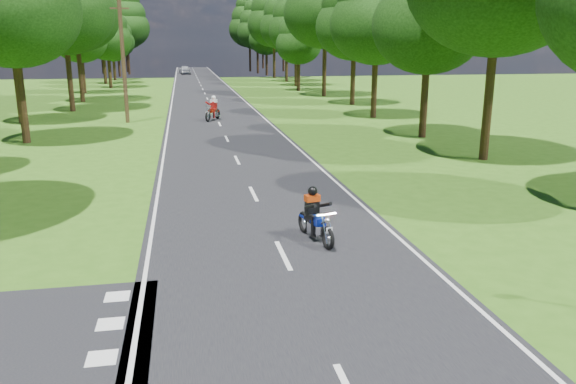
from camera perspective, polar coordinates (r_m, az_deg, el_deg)
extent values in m
plane|color=#335F15|center=(12.21, 1.16, -9.86)|extent=(160.00, 160.00, 0.00)
cube|color=black|center=(61.12, -8.46, 9.87)|extent=(7.00, 140.00, 0.02)
cube|color=silver|center=(14.01, -0.49, -6.42)|extent=(0.12, 2.00, 0.01)
cube|color=silver|center=(19.66, -3.53, -0.17)|extent=(0.12, 2.00, 0.01)
cube|color=silver|center=(25.47, -5.20, 3.26)|extent=(0.12, 2.00, 0.01)
cube|color=silver|center=(31.36, -6.24, 5.41)|extent=(0.12, 2.00, 0.01)
cube|color=silver|center=(37.28, -6.96, 6.88)|extent=(0.12, 2.00, 0.01)
cube|color=silver|center=(43.22, -7.49, 7.94)|extent=(0.12, 2.00, 0.01)
cube|color=silver|center=(49.18, -7.89, 8.75)|extent=(0.12, 2.00, 0.01)
cube|color=silver|center=(55.14, -8.20, 9.38)|extent=(0.12, 2.00, 0.01)
cube|color=silver|center=(61.11, -8.46, 9.88)|extent=(0.12, 2.00, 0.01)
cube|color=silver|center=(67.09, -8.66, 10.30)|extent=(0.12, 2.00, 0.01)
cube|color=silver|center=(73.07, -8.84, 10.65)|extent=(0.12, 2.00, 0.01)
cube|color=silver|center=(79.06, -8.99, 10.95)|extent=(0.12, 2.00, 0.01)
cube|color=silver|center=(85.04, -9.12, 11.20)|extent=(0.12, 2.00, 0.01)
cube|color=silver|center=(91.03, -9.23, 11.42)|extent=(0.12, 2.00, 0.01)
cube|color=silver|center=(97.02, -9.33, 11.61)|extent=(0.12, 2.00, 0.01)
cube|color=silver|center=(103.01, -9.41, 11.79)|extent=(0.12, 2.00, 0.01)
cube|color=silver|center=(109.00, -9.49, 11.94)|extent=(0.12, 2.00, 0.01)
cube|color=silver|center=(115.00, -9.56, 12.07)|extent=(0.12, 2.00, 0.01)
cube|color=silver|center=(120.99, -9.62, 12.20)|extent=(0.12, 2.00, 0.01)
cube|color=silver|center=(126.98, -9.68, 12.31)|extent=(0.12, 2.00, 0.01)
cube|color=silver|center=(61.08, -11.59, 9.74)|extent=(0.10, 140.00, 0.01)
cube|color=silver|center=(61.33, -5.33, 10.00)|extent=(0.10, 140.00, 0.01)
cube|color=silver|center=(10.24, -18.40, -15.71)|extent=(0.50, 0.50, 0.01)
cube|color=silver|center=(11.28, -17.60, -12.65)|extent=(0.50, 0.50, 0.01)
cube|color=silver|center=(12.36, -16.96, -10.11)|extent=(0.50, 0.50, 0.01)
cylinder|color=black|center=(32.85, -25.35, 7.92)|extent=(0.40, 0.40, 3.91)
ellipsoid|color=black|center=(32.74, -26.32, 16.29)|extent=(6.85, 6.85, 5.82)
cylinder|color=black|center=(41.57, -25.67, 8.96)|extent=(0.40, 0.40, 3.79)
ellipsoid|color=black|center=(41.47, -26.41, 15.36)|extent=(6.64, 6.64, 5.64)
cylinder|color=black|center=(47.33, -21.24, 10.26)|extent=(0.40, 0.40, 4.32)
ellipsoid|color=black|center=(47.30, -21.87, 16.68)|extent=(7.56, 7.56, 6.42)
cylinder|color=black|center=(54.78, -20.30, 10.88)|extent=(0.40, 0.40, 4.40)
ellipsoid|color=black|center=(54.76, -20.83, 16.53)|extent=(7.71, 7.71, 6.55)
cylinder|color=black|center=(64.57, -20.06, 10.82)|extent=(0.40, 0.40, 3.20)
ellipsoid|color=black|center=(64.48, -20.38, 14.31)|extent=(5.60, 5.60, 4.76)
ellipsoid|color=black|center=(64.51, -20.51, 15.69)|extent=(4.80, 4.80, 4.08)
ellipsoid|color=black|center=(64.57, -20.64, 17.07)|extent=(3.60, 3.60, 3.06)
cylinder|color=black|center=(71.61, -17.63, 11.34)|extent=(0.40, 0.40, 3.22)
ellipsoid|color=black|center=(71.52, -17.89, 14.50)|extent=(5.64, 5.64, 4.79)
ellipsoid|color=black|center=(71.55, -17.99, 15.75)|extent=(4.83, 4.83, 4.11)
ellipsoid|color=black|center=(71.61, -18.09, 17.01)|extent=(3.62, 3.62, 3.08)
cylinder|color=black|center=(79.48, -18.12, 11.72)|extent=(0.40, 0.40, 3.61)
ellipsoid|color=black|center=(79.42, -18.38, 14.91)|extent=(6.31, 6.31, 5.37)
ellipsoid|color=black|center=(79.47, -18.49, 16.17)|extent=(5.41, 5.41, 4.60)
ellipsoid|color=black|center=(79.55, -18.59, 17.44)|extent=(4.06, 4.06, 3.45)
cylinder|color=black|center=(87.22, -17.21, 11.69)|extent=(0.40, 0.40, 2.67)
ellipsoid|color=black|center=(87.14, -17.38, 13.84)|extent=(4.67, 4.67, 3.97)
ellipsoid|color=black|center=(87.15, -17.45, 14.69)|extent=(4.00, 4.00, 3.40)
ellipsoid|color=black|center=(87.17, -17.52, 15.54)|extent=(3.00, 3.00, 2.55)
cylinder|color=black|center=(96.34, -16.77, 12.08)|extent=(0.40, 0.40, 3.09)
ellipsoid|color=black|center=(96.27, -16.94, 14.33)|extent=(5.40, 5.40, 4.59)
ellipsoid|color=black|center=(96.29, -17.01, 15.23)|extent=(4.63, 4.63, 3.93)
ellipsoid|color=black|center=(96.33, -17.08, 16.12)|extent=(3.47, 3.47, 2.95)
cylinder|color=black|center=(102.71, -15.89, 12.66)|extent=(0.40, 0.40, 4.48)
ellipsoid|color=black|center=(102.70, -16.11, 15.73)|extent=(7.84, 7.84, 6.66)
ellipsoid|color=black|center=(102.78, -16.20, 16.94)|extent=(6.72, 6.72, 5.71)
ellipsoid|color=black|center=(102.91, -16.29, 18.15)|extent=(5.04, 5.04, 4.28)
cylinder|color=black|center=(111.74, -16.02, 12.68)|extent=(0.40, 0.40, 4.09)
ellipsoid|color=black|center=(111.72, -16.21, 15.26)|extent=(7.16, 7.16, 6.09)
ellipsoid|color=black|center=(111.77, -16.29, 16.28)|extent=(6.14, 6.14, 5.22)
ellipsoid|color=black|center=(111.86, -16.37, 17.30)|extent=(4.61, 4.61, 3.92)
cylinder|color=black|center=(26.78, 19.61, 7.92)|extent=(0.40, 0.40, 4.56)
cylinder|color=black|center=(32.53, 13.63, 8.49)|extent=(0.40, 0.40, 3.49)
ellipsoid|color=black|center=(32.37, 14.11, 16.07)|extent=(6.12, 6.12, 5.20)
cylinder|color=black|center=(40.81, 8.74, 10.07)|extent=(0.40, 0.40, 3.69)
ellipsoid|color=black|center=(40.70, 9.00, 16.45)|extent=(6.46, 6.46, 5.49)
cylinder|color=black|center=(49.53, 6.60, 10.98)|extent=(0.40, 0.40, 3.74)
ellipsoid|color=black|center=(49.45, 6.76, 16.31)|extent=(6.55, 6.55, 5.57)
ellipsoid|color=black|center=(49.53, 6.83, 18.42)|extent=(5.62, 5.62, 4.77)
cylinder|color=black|center=(57.38, 3.71, 12.00)|extent=(0.40, 0.40, 4.64)
ellipsoid|color=black|center=(57.39, 3.81, 17.71)|extent=(8.12, 8.12, 6.91)
cylinder|color=black|center=(64.18, 1.07, 11.55)|extent=(0.40, 0.40, 2.91)
ellipsoid|color=black|center=(64.07, 1.08, 14.74)|extent=(5.09, 5.09, 4.33)
ellipsoid|color=black|center=(64.09, 1.09, 16.01)|extent=(4.36, 4.36, 3.71)
ellipsoid|color=black|center=(64.13, 1.10, 17.28)|extent=(3.27, 3.27, 2.78)
cylinder|color=black|center=(71.71, 0.82, 12.28)|extent=(0.40, 0.40, 3.88)
ellipsoid|color=black|center=(71.66, 0.84, 16.09)|extent=(6.78, 6.78, 5.77)
ellipsoid|color=black|center=(71.73, 0.85, 17.60)|extent=(5.81, 5.81, 4.94)
cylinder|color=black|center=(80.08, -0.15, 12.65)|extent=(0.40, 0.40, 4.18)
ellipsoid|color=black|center=(80.06, -0.16, 16.33)|extent=(7.31, 7.31, 6.21)
ellipsoid|color=black|center=(80.14, -0.16, 17.79)|extent=(6.27, 6.27, 5.33)
cylinder|color=black|center=(88.85, -1.41, 13.00)|extent=(0.40, 0.40, 4.63)
ellipsoid|color=black|center=(88.86, -1.43, 16.68)|extent=(8.11, 8.11, 6.89)
ellipsoid|color=black|center=(88.96, -1.44, 18.14)|extent=(6.95, 6.95, 5.91)
cylinder|color=black|center=(96.06, -2.18, 12.75)|extent=(0.40, 0.40, 3.36)
ellipsoid|color=black|center=(96.00, -2.21, 15.22)|extent=(5.88, 5.88, 5.00)
ellipsoid|color=black|center=(96.02, -2.22, 16.20)|extent=(5.04, 5.04, 4.29)
ellipsoid|color=black|center=(96.08, -2.23, 17.18)|extent=(3.78, 3.78, 3.21)
cylinder|color=black|center=(103.12, -3.09, 13.08)|extent=(0.40, 0.40, 4.09)
ellipsoid|color=black|center=(103.10, -3.13, 15.88)|extent=(7.15, 7.15, 6.08)
ellipsoid|color=black|center=(103.16, -3.15, 16.99)|extent=(6.13, 6.13, 5.21)
ellipsoid|color=black|center=(103.25, -3.17, 18.09)|extent=(4.60, 4.60, 3.91)
cylinder|color=black|center=(110.76, -3.87, 13.29)|extent=(0.40, 0.40, 4.48)
ellipsoid|color=black|center=(110.75, -3.92, 16.14)|extent=(7.84, 7.84, 6.66)
ellipsoid|color=black|center=(110.83, -3.94, 17.27)|extent=(6.72, 6.72, 5.71)
ellipsoid|color=black|center=(110.94, -3.97, 18.40)|extent=(5.04, 5.04, 4.28)
cylinder|color=black|center=(121.47, -16.44, 12.72)|extent=(0.40, 0.40, 3.84)
ellipsoid|color=black|center=(121.44, -16.61, 14.94)|extent=(6.72, 6.72, 5.71)
ellipsoid|color=black|center=(121.48, -16.67, 15.82)|extent=(5.76, 5.76, 4.90)
ellipsoid|color=black|center=(121.55, -16.74, 16.70)|extent=(4.32, 4.32, 3.67)
cylinder|color=black|center=(124.10, -2.56, 13.39)|extent=(0.40, 0.40, 4.16)
ellipsoid|color=black|center=(124.09, -2.58, 15.76)|extent=(7.28, 7.28, 6.19)
ellipsoid|color=black|center=(124.14, -2.59, 16.69)|extent=(6.24, 6.24, 5.30)
ellipsoid|color=black|center=(124.22, -2.61, 17.63)|extent=(4.68, 4.68, 3.98)
cylinder|color=black|center=(106.80, -18.30, 12.29)|extent=(0.40, 0.40, 3.52)
ellipsoid|color=black|center=(106.75, -18.50, 14.60)|extent=(6.16, 6.16, 5.24)
ellipsoid|color=black|center=(106.78, -18.57, 15.52)|extent=(5.28, 5.28, 4.49)
ellipsoid|color=black|center=(106.84, -18.65, 16.44)|extent=(3.96, 3.96, 3.37)
cylinder|color=black|center=(110.59, -0.46, 13.32)|extent=(0.40, 0.40, 4.48)
ellipsoid|color=black|center=(110.58, -0.47, 16.18)|extent=(7.84, 7.84, 6.66)
ellipsoid|color=black|center=(110.66, -0.47, 17.31)|extent=(6.72, 6.72, 5.71)
ellipsoid|color=black|center=(110.78, -0.47, 18.44)|extent=(5.04, 5.04, 4.28)
cylinder|color=#382616|center=(39.06, -16.38, 12.62)|extent=(0.26, 0.26, 8.00)
cube|color=#382616|center=(39.10, -16.75, 17.44)|extent=(1.20, 0.10, 0.10)
imported|color=#B9BBC0|center=(101.52, -10.44, 12.12)|extent=(2.15, 4.49, 1.48)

